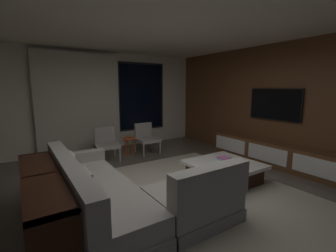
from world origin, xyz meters
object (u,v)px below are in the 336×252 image
object	(u,v)px
console_table_behind_couch	(43,201)
book_stack_on_coffee_table	(224,158)
coffee_table	(224,172)
sectional_couch	(121,196)
accent_chair_near_window	(146,136)
accent_chair_by_curtain	(106,142)
side_stool	(129,141)
media_console	(274,155)
mounted_tv	(275,104)

from	to	relation	value
console_table_behind_couch	book_stack_on_coffee_table	bearing A→B (deg)	1.01
coffee_table	sectional_couch	bearing A→B (deg)	-177.92
coffee_table	accent_chair_near_window	distance (m)	2.57
accent_chair_by_curtain	side_stool	xyz separation A→B (m)	(0.60, 0.01, -0.06)
book_stack_on_coffee_table	accent_chair_by_curtain	xyz separation A→B (m)	(-1.48, 2.41, 0.04)
accent_chair_by_curtain	media_console	world-z (taller)	accent_chair_by_curtain
book_stack_on_coffee_table	mounted_tv	bearing A→B (deg)	3.61
sectional_couch	accent_chair_by_curtain	distance (m)	2.68
side_stool	mounted_tv	world-z (taller)	mounted_tv
accent_chair_near_window	side_stool	bearing A→B (deg)	-178.01
console_table_behind_couch	accent_chair_by_curtain	bearing A→B (deg)	57.31
console_table_behind_couch	sectional_couch	bearing A→B (deg)	-8.15
accent_chair_by_curtain	console_table_behind_couch	size ratio (longest dim) A/B	0.37
sectional_couch	console_table_behind_couch	size ratio (longest dim) A/B	1.19
sectional_couch	accent_chair_near_window	xyz separation A→B (m)	(1.76, 2.62, 0.14)
coffee_table	accent_chair_near_window	world-z (taller)	accent_chair_near_window
coffee_table	side_stool	world-z (taller)	side_stool
coffee_table	mounted_tv	distance (m)	2.15
mounted_tv	console_table_behind_couch	distance (m)	4.82
accent_chair_near_window	sectional_couch	bearing A→B (deg)	-123.86
coffee_table	side_stool	distance (m)	2.65
book_stack_on_coffee_table	media_console	bearing A→B (deg)	-3.56
accent_chair_by_curtain	sectional_couch	bearing A→B (deg)	-104.41
mounted_tv	console_table_behind_couch	bearing A→B (deg)	-178.07
coffee_table	accent_chair_near_window	xyz separation A→B (m)	(-0.27, 2.55, 0.25)
console_table_behind_couch	mounted_tv	bearing A→B (deg)	1.93
book_stack_on_coffee_table	coffee_table	bearing A→B (deg)	-137.89
coffee_table	console_table_behind_couch	bearing A→B (deg)	178.88
sectional_couch	mounted_tv	world-z (taller)	mounted_tv
accent_chair_near_window	console_table_behind_couch	world-z (taller)	accent_chair_near_window
side_stool	sectional_couch	bearing A→B (deg)	-115.93
accent_chair_by_curtain	book_stack_on_coffee_table	bearing A→B (deg)	-58.40
accent_chair_by_curtain	console_table_behind_couch	bearing A→B (deg)	-122.69
coffee_table	accent_chair_by_curtain	size ratio (longest dim) A/B	1.49
book_stack_on_coffee_table	accent_chair_by_curtain	bearing A→B (deg)	121.60
book_stack_on_coffee_table	console_table_behind_couch	size ratio (longest dim) A/B	0.11
media_console	mounted_tv	size ratio (longest dim) A/B	2.52
book_stack_on_coffee_table	media_console	world-z (taller)	media_console
book_stack_on_coffee_table	accent_chair_near_window	distance (m)	2.47
sectional_couch	console_table_behind_couch	xyz separation A→B (m)	(-0.91, 0.13, 0.13)
sectional_couch	media_console	size ratio (longest dim) A/B	0.81
side_stool	console_table_behind_couch	world-z (taller)	console_table_behind_couch
coffee_table	accent_chair_by_curtain	bearing A→B (deg)	118.33
accent_chair_by_curtain	media_console	size ratio (longest dim) A/B	0.25
coffee_table	media_console	bearing A→B (deg)	0.66
book_stack_on_coffee_table	sectional_couch	bearing A→B (deg)	-175.08
coffee_table	accent_chair_near_window	bearing A→B (deg)	95.96
mounted_tv	coffee_table	bearing A→B (deg)	-173.10
coffee_table	side_stool	bearing A→B (deg)	106.68
accent_chair_near_window	console_table_behind_couch	xyz separation A→B (m)	(-2.67, -2.49, -0.02)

